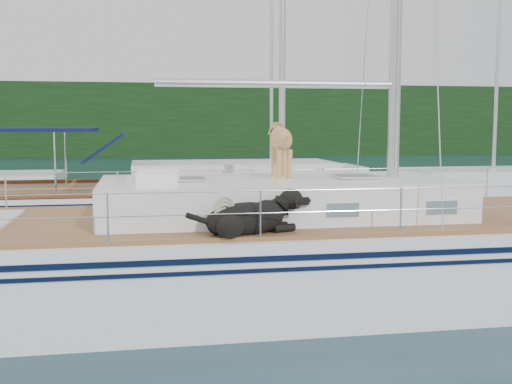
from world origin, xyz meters
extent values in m
plane|color=black|center=(0.00, 0.00, 0.00)|extent=(120.00, 120.00, 0.00)
cube|color=black|center=(0.00, 45.00, 3.00)|extent=(90.00, 3.00, 6.00)
cube|color=#595147|center=(0.00, 46.20, 0.60)|extent=(92.00, 1.00, 1.20)
cube|color=white|center=(0.00, 0.00, 0.50)|extent=(12.00, 3.80, 1.40)
cube|color=brown|center=(0.00, 0.00, 1.23)|extent=(11.52, 3.50, 0.06)
cube|color=white|center=(0.80, 0.00, 1.54)|extent=(5.20, 2.50, 0.55)
cylinder|color=silver|center=(0.80, 0.00, 3.21)|extent=(3.60, 0.12, 0.12)
cylinder|color=silver|center=(0.00, -1.75, 1.82)|extent=(10.56, 0.01, 0.01)
cylinder|color=silver|center=(0.00, 1.75, 1.82)|extent=(10.56, 0.01, 0.01)
cube|color=blue|center=(-1.36, 1.51, 1.28)|extent=(0.64, 0.48, 0.05)
cube|color=white|center=(-0.97, -0.06, 1.88)|extent=(0.64, 0.55, 0.15)
torus|color=#BAAC93|center=(-0.23, -1.67, 1.62)|extent=(0.36, 0.20, 0.35)
cube|color=white|center=(-0.21, 5.97, 0.45)|extent=(11.00, 3.50, 1.30)
cube|color=brown|center=(-0.21, 5.97, 1.10)|extent=(10.56, 3.29, 0.06)
cube|color=white|center=(0.99, 5.97, 1.45)|extent=(4.80, 2.30, 0.55)
cube|color=#0E103A|center=(-3.41, 5.97, 2.50)|extent=(2.40, 2.30, 0.08)
cube|color=white|center=(4.00, 16.00, 0.40)|extent=(7.20, 3.00, 1.10)
cylinder|color=silver|center=(4.00, 16.00, 6.00)|extent=(0.14, 0.14, 11.00)
cube|color=white|center=(12.00, 13.00, 0.40)|extent=(6.40, 3.00, 1.10)
cylinder|color=silver|center=(12.00, 13.00, 6.00)|extent=(0.14, 0.14, 11.00)
camera|label=1|loc=(-1.22, -9.28, 2.61)|focal=45.00mm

